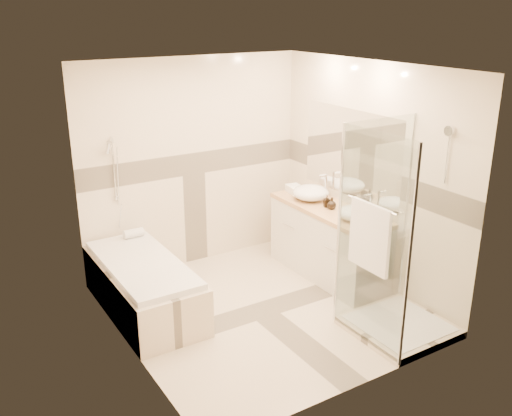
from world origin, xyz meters
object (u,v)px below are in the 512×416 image
vessel_sink_far (354,213)px  amenity_bottle_a (327,201)px  bathtub (143,284)px  vanity (328,242)px  vessel_sink_near (311,193)px  shower_enclosure (388,284)px  amenity_bottle_b (332,203)px

vessel_sink_far → amenity_bottle_a: 0.48m
bathtub → vanity: 2.18m
vessel_sink_near → vessel_sink_far: bearing=-90.0°
shower_enclosure → vanity: bearing=77.0°
amenity_bottle_b → vessel_sink_near: bearing=90.0°
bathtub → vessel_sink_far: size_ratio=4.68×
vessel_sink_near → vanity: bearing=-86.7°
vessel_sink_far → bathtub: bearing=159.7°
bathtub → vessel_sink_near: (2.13, -0.01, 0.63)m
bathtub → vessel_sink_near: size_ratio=3.95×
vessel_sink_near → amenity_bottle_b: 0.40m
shower_enclosure → vessel_sink_near: shower_enclosure is taller
vessel_sink_far → amenity_bottle_b: size_ratio=2.67×
vanity → vessel_sink_near: vessel_sink_near is taller
bathtub → amenity_bottle_a: size_ratio=12.23×
vessel_sink_near → shower_enclosure: bearing=-99.6°
shower_enclosure → amenity_bottle_a: bearing=78.2°
bathtub → shower_enclosure: bearing=-41.1°
bathtub → amenity_bottle_b: amenity_bottle_b is taller
amenity_bottle_b → vanity: bearing=69.0°
shower_enclosure → amenity_bottle_a: (0.27, 1.31, 0.41)m
vessel_sink_near → amenity_bottle_a: size_ratio=3.10×
bathtub → vessel_sink_near: bearing=-0.2°
vessel_sink_near → amenity_bottle_a: bearing=-90.0°
vanity → amenity_bottle_a: amenity_bottle_a is taller
bathtub → amenity_bottle_b: size_ratio=12.50×
vessel_sink_near → vessel_sink_far: size_ratio=1.19×
shower_enclosure → amenity_bottle_a: size_ratio=14.68×
vanity → shower_enclosure: 1.31m
amenity_bottle_b → bathtub: bearing=169.3°
vanity → vessel_sink_far: vessel_sink_far is taller
vanity → bathtub: bearing=170.8°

